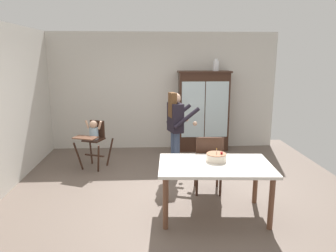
{
  "coord_description": "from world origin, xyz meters",
  "views": [
    {
      "loc": [
        -0.27,
        -4.7,
        2.16
      ],
      "look_at": [
        0.02,
        0.7,
        0.95
      ],
      "focal_mm": 33.48,
      "sensor_mm": 36.0,
      "label": 1
    }
  ],
  "objects_px": {
    "ceramic_vase": "(216,66)",
    "high_chair_with_toddler": "(94,136)",
    "adult_person": "(176,123)",
    "dining_chair_far_side": "(209,161)",
    "dining_table": "(215,171)",
    "birthday_cake": "(216,157)",
    "china_cabinet": "(203,111)"
  },
  "relations": [
    {
      "from": "ceramic_vase",
      "to": "adult_person",
      "type": "xyz_separation_m",
      "value": [
        -1.02,
        -1.55,
        -0.99
      ]
    },
    {
      "from": "birthday_cake",
      "to": "dining_chair_far_side",
      "type": "relative_size",
      "value": 0.29
    },
    {
      "from": "ceramic_vase",
      "to": "adult_person",
      "type": "bearing_deg",
      "value": -123.39
    },
    {
      "from": "birthday_cake",
      "to": "high_chair_with_toddler",
      "type": "bearing_deg",
      "value": 137.14
    },
    {
      "from": "ceramic_vase",
      "to": "china_cabinet",
      "type": "bearing_deg",
      "value": -179.18
    },
    {
      "from": "ceramic_vase",
      "to": "dining_table",
      "type": "height_order",
      "value": "ceramic_vase"
    },
    {
      "from": "high_chair_with_toddler",
      "to": "birthday_cake",
      "type": "distance_m",
      "value": 2.75
    },
    {
      "from": "china_cabinet",
      "to": "birthday_cake",
      "type": "height_order",
      "value": "china_cabinet"
    },
    {
      "from": "ceramic_vase",
      "to": "dining_chair_far_side",
      "type": "xyz_separation_m",
      "value": [
        -0.57,
        -2.44,
        -1.4
      ]
    },
    {
      "from": "china_cabinet",
      "to": "adult_person",
      "type": "distance_m",
      "value": 1.73
    },
    {
      "from": "dining_chair_far_side",
      "to": "high_chair_with_toddler",
      "type": "bearing_deg",
      "value": -28.93
    },
    {
      "from": "china_cabinet",
      "to": "dining_table",
      "type": "distance_m",
      "value": 3.14
    },
    {
      "from": "dining_table",
      "to": "birthday_cake",
      "type": "distance_m",
      "value": 0.2
    },
    {
      "from": "ceramic_vase",
      "to": "high_chair_with_toddler",
      "type": "xyz_separation_m",
      "value": [
        -2.59,
        -1.12,
        -1.3
      ]
    },
    {
      "from": "ceramic_vase",
      "to": "dining_chair_far_side",
      "type": "distance_m",
      "value": 2.87
    },
    {
      "from": "ceramic_vase",
      "to": "dining_chair_far_side",
      "type": "bearing_deg",
      "value": -103.15
    },
    {
      "from": "dining_chair_far_side",
      "to": "dining_table",
      "type": "bearing_deg",
      "value": 90.84
    },
    {
      "from": "birthday_cake",
      "to": "china_cabinet",
      "type": "bearing_deg",
      "value": 84.08
    },
    {
      "from": "ceramic_vase",
      "to": "high_chair_with_toddler",
      "type": "relative_size",
      "value": 0.28
    },
    {
      "from": "high_chair_with_toddler",
      "to": "adult_person",
      "type": "xyz_separation_m",
      "value": [
        1.56,
        -0.43,
        0.31
      ]
    },
    {
      "from": "china_cabinet",
      "to": "dining_chair_far_side",
      "type": "xyz_separation_m",
      "value": [
        -0.31,
        -2.43,
        -0.37
      ]
    },
    {
      "from": "birthday_cake",
      "to": "dining_table",
      "type": "bearing_deg",
      "value": -107.57
    },
    {
      "from": "adult_person",
      "to": "dining_chair_far_side",
      "type": "xyz_separation_m",
      "value": [
        0.45,
        -0.89,
        -0.41
      ]
    },
    {
      "from": "adult_person",
      "to": "birthday_cake",
      "type": "relative_size",
      "value": 5.47
    },
    {
      "from": "adult_person",
      "to": "china_cabinet",
      "type": "bearing_deg",
      "value": -41.63
    },
    {
      "from": "dining_table",
      "to": "birthday_cake",
      "type": "bearing_deg",
      "value": 72.43
    },
    {
      "from": "ceramic_vase",
      "to": "adult_person",
      "type": "height_order",
      "value": "ceramic_vase"
    },
    {
      "from": "adult_person",
      "to": "dining_table",
      "type": "relative_size",
      "value": 0.98
    },
    {
      "from": "adult_person",
      "to": "dining_chair_far_side",
      "type": "height_order",
      "value": "adult_person"
    },
    {
      "from": "birthday_cake",
      "to": "dining_chair_far_side",
      "type": "height_order",
      "value": "dining_chair_far_side"
    },
    {
      "from": "ceramic_vase",
      "to": "high_chair_with_toddler",
      "type": "distance_m",
      "value": 3.1
    },
    {
      "from": "ceramic_vase",
      "to": "birthday_cake",
      "type": "xyz_separation_m",
      "value": [
        -0.57,
        -2.99,
        -1.16
      ]
    }
  ]
}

